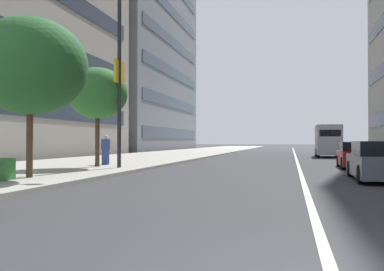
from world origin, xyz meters
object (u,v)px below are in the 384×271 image
(car_far_down_avenue, at_px, (357,156))
(street_lamp_with_banners, at_px, (127,56))
(pedestrian_on_plaza, at_px, (106,150))
(car_lead_in_lane, at_px, (380,162))
(delivery_van_ahead, at_px, (328,140))
(street_tree_mid_sidewalk, at_px, (30,66))
(street_tree_by_lamp_post, at_px, (97,93))

(car_far_down_avenue, bearing_deg, street_lamp_with_banners, 114.05)
(car_far_down_avenue, relative_size, pedestrian_on_plaza, 2.69)
(car_lead_in_lane, bearing_deg, delivery_van_ahead, 0.86)
(delivery_van_ahead, xyz_separation_m, street_lamp_with_banners, (-20.97, 10.72, 3.91))
(street_lamp_with_banners, bearing_deg, delivery_van_ahead, -27.07)
(street_tree_mid_sidewalk, bearing_deg, car_lead_in_lane, -74.87)
(car_lead_in_lane, height_order, street_lamp_with_banners, street_lamp_with_banners)
(car_far_down_avenue, xyz_separation_m, street_tree_mid_sidewalk, (-10.48, 12.01, 3.32))
(car_lead_in_lane, bearing_deg, pedestrian_on_plaza, 69.52)
(street_tree_mid_sidewalk, distance_m, street_tree_by_lamp_post, 6.58)
(car_far_down_avenue, distance_m, street_tree_by_lamp_post, 13.54)
(car_far_down_avenue, bearing_deg, delivery_van_ahead, 2.04)
(pedestrian_on_plaza, bearing_deg, car_far_down_avenue, -71.68)
(car_lead_in_lane, height_order, delivery_van_ahead, delivery_van_ahead)
(car_lead_in_lane, height_order, street_tree_mid_sidewalk, street_tree_mid_sidewalk)
(car_far_down_avenue, bearing_deg, pedestrian_on_plaza, 101.70)
(delivery_van_ahead, relative_size, street_tree_mid_sidewalk, 1.01)
(street_tree_by_lamp_post, distance_m, pedestrian_on_plaza, 3.26)
(car_far_down_avenue, distance_m, street_tree_mid_sidewalk, 16.29)
(delivery_van_ahead, xyz_separation_m, street_tree_by_lamp_post, (-20.41, 12.45, 2.25))
(street_lamp_with_banners, xyz_separation_m, street_tree_by_lamp_post, (0.56, 1.73, -1.66))
(delivery_van_ahead, height_order, pedestrian_on_plaza, delivery_van_ahead)
(delivery_van_ahead, height_order, street_tree_mid_sidewalk, street_tree_mid_sidewalk)
(street_lamp_with_banners, height_order, pedestrian_on_plaza, street_lamp_with_banners)
(pedestrian_on_plaza, bearing_deg, delivery_van_ahead, -25.95)
(car_lead_in_lane, distance_m, street_tree_by_lamp_post, 13.14)
(pedestrian_on_plaza, bearing_deg, street_tree_by_lamp_post, -161.62)
(delivery_van_ahead, bearing_deg, pedestrian_on_plaza, 146.66)
(delivery_van_ahead, relative_size, pedestrian_on_plaza, 3.53)
(street_lamp_with_banners, xyz_separation_m, street_tree_mid_sidewalk, (-5.99, 1.17, -1.45))
(car_lead_in_lane, xyz_separation_m, delivery_van_ahead, (23.78, -0.13, 0.82))
(street_tree_by_lamp_post, height_order, pedestrian_on_plaza, street_tree_by_lamp_post)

